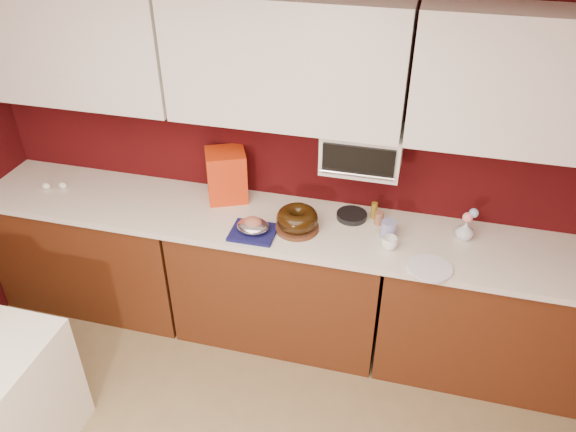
# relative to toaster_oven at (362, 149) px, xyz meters

# --- Properties ---
(wall_back) EXTENTS (4.00, 0.02, 2.50)m
(wall_back) POSITION_rel_toaster_oven_xyz_m (-0.45, 0.15, -0.12)
(wall_back) COLOR #3D0809
(wall_back) RESTS_ON floor
(base_cabinet_left) EXTENTS (1.31, 0.58, 0.86)m
(base_cabinet_left) POSITION_rel_toaster_oven_xyz_m (-1.78, -0.17, -0.95)
(base_cabinet_left) COLOR #532710
(base_cabinet_left) RESTS_ON floor
(base_cabinet_center) EXTENTS (1.31, 0.58, 0.86)m
(base_cabinet_center) POSITION_rel_toaster_oven_xyz_m (-0.45, -0.17, -0.95)
(base_cabinet_center) COLOR #532710
(base_cabinet_center) RESTS_ON floor
(base_cabinet_right) EXTENTS (1.31, 0.58, 0.86)m
(base_cabinet_right) POSITION_rel_toaster_oven_xyz_m (0.88, -0.17, -0.95)
(base_cabinet_right) COLOR #532710
(base_cabinet_right) RESTS_ON floor
(countertop) EXTENTS (4.00, 0.62, 0.04)m
(countertop) POSITION_rel_toaster_oven_xyz_m (-0.45, -0.17, -0.49)
(countertop) COLOR silver
(countertop) RESTS_ON base_cabinet_center
(upper_cabinet_left) EXTENTS (1.31, 0.33, 0.70)m
(upper_cabinet_left) POSITION_rel_toaster_oven_xyz_m (-1.78, -0.02, 0.48)
(upper_cabinet_left) COLOR white
(upper_cabinet_left) RESTS_ON wall_back
(upper_cabinet_center) EXTENTS (1.31, 0.33, 0.70)m
(upper_cabinet_center) POSITION_rel_toaster_oven_xyz_m (-0.45, -0.02, 0.48)
(upper_cabinet_center) COLOR white
(upper_cabinet_center) RESTS_ON wall_back
(upper_cabinet_right) EXTENTS (1.31, 0.33, 0.70)m
(upper_cabinet_right) POSITION_rel_toaster_oven_xyz_m (0.88, -0.02, 0.48)
(upper_cabinet_right) COLOR white
(upper_cabinet_right) RESTS_ON wall_back
(toaster_oven) EXTENTS (0.45, 0.30, 0.25)m
(toaster_oven) POSITION_rel_toaster_oven_xyz_m (0.00, 0.00, 0.00)
(toaster_oven) COLOR white
(toaster_oven) RESTS_ON upper_cabinet_center
(toaster_oven_door) EXTENTS (0.40, 0.02, 0.18)m
(toaster_oven_door) POSITION_rel_toaster_oven_xyz_m (0.00, -0.16, 0.00)
(toaster_oven_door) COLOR black
(toaster_oven_door) RESTS_ON toaster_oven
(toaster_oven_handle) EXTENTS (0.42, 0.02, 0.02)m
(toaster_oven_handle) POSITION_rel_toaster_oven_xyz_m (0.00, -0.18, -0.07)
(toaster_oven_handle) COLOR silver
(toaster_oven_handle) RESTS_ON toaster_oven
(cake_base) EXTENTS (0.30, 0.30, 0.02)m
(cake_base) POSITION_rel_toaster_oven_xyz_m (-0.33, -0.22, -0.46)
(cake_base) COLOR #592F1A
(cake_base) RESTS_ON countertop
(bundt_cake) EXTENTS (0.27, 0.27, 0.10)m
(bundt_cake) POSITION_rel_toaster_oven_xyz_m (-0.33, -0.22, -0.39)
(bundt_cake) COLOR black
(bundt_cake) RESTS_ON cake_base
(navy_towel) EXTENTS (0.27, 0.23, 0.02)m
(navy_towel) POSITION_rel_toaster_oven_xyz_m (-0.57, -0.33, -0.46)
(navy_towel) COLOR #14154E
(navy_towel) RESTS_ON countertop
(foil_ham_nest) EXTENTS (0.20, 0.17, 0.07)m
(foil_ham_nest) POSITION_rel_toaster_oven_xyz_m (-0.57, -0.33, -0.42)
(foil_ham_nest) COLOR silver
(foil_ham_nest) RESTS_ON navy_towel
(roasted_ham) EXTENTS (0.11, 0.10, 0.07)m
(roasted_ham) POSITION_rel_toaster_oven_xyz_m (-0.57, -0.33, -0.40)
(roasted_ham) COLOR #B16551
(roasted_ham) RESTS_ON foil_ham_nest
(pandoro_box) EXTENTS (0.31, 0.30, 0.33)m
(pandoro_box) POSITION_rel_toaster_oven_xyz_m (-0.85, 0.02, -0.31)
(pandoro_box) COLOR #B9150C
(pandoro_box) RESTS_ON countertop
(dark_pan) EXTENTS (0.20, 0.20, 0.03)m
(dark_pan) POSITION_rel_toaster_oven_xyz_m (-0.03, -0.01, -0.46)
(dark_pan) COLOR black
(dark_pan) RESTS_ON countertop
(coffee_mug) EXTENTS (0.11, 0.11, 0.09)m
(coffee_mug) POSITION_rel_toaster_oven_xyz_m (0.23, -0.27, -0.43)
(coffee_mug) COLOR white
(coffee_mug) RESTS_ON countertop
(blue_jar) EXTENTS (0.11, 0.11, 0.11)m
(blue_jar) POSITION_rel_toaster_oven_xyz_m (0.21, -0.16, -0.42)
(blue_jar) COLOR #1C2E9B
(blue_jar) RESTS_ON countertop
(flower_vase) EXTENTS (0.10, 0.10, 0.13)m
(flower_vase) POSITION_rel_toaster_oven_xyz_m (0.64, -0.06, -0.41)
(flower_vase) COLOR silver
(flower_vase) RESTS_ON countertop
(flower_pink) EXTENTS (0.06, 0.06, 0.06)m
(flower_pink) POSITION_rel_toaster_oven_xyz_m (0.64, -0.06, -0.33)
(flower_pink) COLOR pink
(flower_pink) RESTS_ON flower_vase
(flower_blue) EXTENTS (0.06, 0.06, 0.06)m
(flower_blue) POSITION_rel_toaster_oven_xyz_m (0.67, -0.04, -0.30)
(flower_blue) COLOR #97B7F1
(flower_blue) RESTS_ON flower_vase
(china_plate) EXTENTS (0.26, 0.26, 0.01)m
(china_plate) POSITION_rel_toaster_oven_xyz_m (0.46, -0.40, -0.47)
(china_plate) COLOR white
(china_plate) RESTS_ON countertop
(amber_bottle) EXTENTS (0.04, 0.04, 0.11)m
(amber_bottle) POSITION_rel_toaster_oven_xyz_m (0.10, 0.02, -0.42)
(amber_bottle) COLOR olive
(amber_bottle) RESTS_ON countertop
(paper_cup) EXTENTS (0.07, 0.07, 0.08)m
(paper_cup) POSITION_rel_toaster_oven_xyz_m (0.14, -0.03, -0.43)
(paper_cup) COLOR brown
(paper_cup) RESTS_ON countertop
(egg_left) EXTENTS (0.06, 0.05, 0.05)m
(egg_left) POSITION_rel_toaster_oven_xyz_m (-2.06, -0.18, -0.45)
(egg_left) COLOR white
(egg_left) RESTS_ON countertop
(egg_right) EXTENTS (0.07, 0.07, 0.05)m
(egg_right) POSITION_rel_toaster_oven_xyz_m (-1.96, -0.15, -0.45)
(egg_right) COLOR white
(egg_right) RESTS_ON countertop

